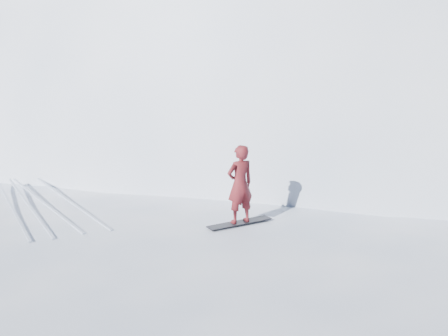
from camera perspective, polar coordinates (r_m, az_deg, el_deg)
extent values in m
ellipsoid|color=white|center=(12.56, -10.40, -17.01)|extent=(36.00, 28.00, 4.80)
ellipsoid|color=white|center=(41.25, 12.68, 3.86)|extent=(60.00, 56.00, 56.00)
ellipsoid|color=white|center=(30.45, 0.07, 1.07)|extent=(28.00, 24.00, 18.00)
ellipsoid|color=white|center=(15.14, -24.19, -12.58)|extent=(7.00, 6.30, 1.00)
ellipsoid|color=white|center=(15.45, 11.63, -11.14)|extent=(4.00, 3.60, 0.60)
cube|color=black|center=(11.60, 1.81, -6.27)|extent=(1.64, 0.55, 0.03)
imported|color=maroon|center=(11.34, 1.84, -1.87)|extent=(0.72, 0.53, 1.81)
cube|color=silver|center=(14.08, -23.21, -3.84)|extent=(0.96, 5.94, 0.04)
cube|color=silver|center=(14.07, -21.54, -3.71)|extent=(1.07, 5.92, 0.04)
cube|color=silver|center=(14.07, -19.99, -3.59)|extent=(1.57, 5.82, 0.04)
cube|color=silver|center=(14.09, -17.47, -3.38)|extent=(1.52, 5.83, 0.04)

